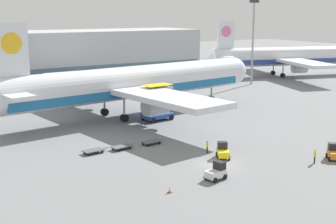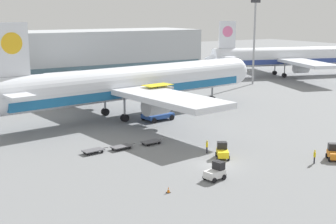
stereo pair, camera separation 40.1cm
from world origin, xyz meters
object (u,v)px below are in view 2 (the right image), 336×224
at_px(scissor_lift_loader, 158,107).
at_px(baggage_tug_far, 334,153).
at_px(baggage_tug_foreground, 216,172).
at_px(baggage_dolly_lead, 93,150).
at_px(baggage_tug_mid, 222,151).
at_px(light_mast, 254,35).
at_px(airplane_main, 130,84).
at_px(traffic_cone_near, 168,190).
at_px(ground_crew_far, 315,155).
at_px(ground_crew_near, 207,146).
at_px(airplane_distant, 290,57).
at_px(baggage_dolly_third, 151,142).
at_px(baggage_dolly_second, 121,147).

bearing_deg(scissor_lift_loader, baggage_tug_far, -82.98).
distance_m(baggage_tug_foreground, baggage_dolly_lead, 18.30).
xyz_separation_m(baggage_tug_foreground, baggage_tug_mid, (5.54, 5.86, 0.00)).
xyz_separation_m(light_mast, baggage_tug_far, (-34.28, -53.89, -11.81)).
xyz_separation_m(airplane_main, scissor_lift_loader, (2.52, -5.49, -3.52)).
distance_m(baggage_tug_foreground, traffic_cone_near, 6.67).
relative_size(baggage_tug_mid, ground_crew_far, 1.61).
xyz_separation_m(airplane_main, baggage_tug_far, (10.40, -36.53, -4.96)).
relative_size(baggage_tug_far, ground_crew_near, 1.58).
bearing_deg(baggage_tug_mid, baggage_tug_far, -92.69).
distance_m(airplane_distant, ground_crew_near, 83.36).
height_order(baggage_tug_mid, baggage_dolly_lead, baggage_tug_mid).
xyz_separation_m(scissor_lift_loader, baggage_tug_foreground, (-9.39, -28.94, -1.44)).
xyz_separation_m(baggage_dolly_lead, baggage_dolly_third, (8.74, -0.31, 0.00)).
xyz_separation_m(light_mast, airplane_main, (-44.67, -17.36, -6.85)).
height_order(airplane_distant, baggage_dolly_third, airplane_distant).
height_order(baggage_dolly_lead, traffic_cone_near, traffic_cone_near).
distance_m(airplane_main, ground_crew_near, 26.33).
xyz_separation_m(airplane_main, baggage_dolly_lead, (-14.74, -17.92, -5.45)).
height_order(baggage_tug_mid, baggage_tug_far, same).
bearing_deg(baggage_dolly_third, baggage_dolly_second, 173.39).
bearing_deg(airplane_main, airplane_distant, 13.13).
height_order(light_mast, baggage_dolly_second, light_mast).
relative_size(baggage_dolly_second, ground_crew_near, 2.13).
distance_m(light_mast, baggage_dolly_second, 66.99).
bearing_deg(baggage_dolly_lead, ground_crew_near, -38.01).
height_order(baggage_tug_far, ground_crew_far, baggage_tug_far).
distance_m(baggage_dolly_second, ground_crew_near, 11.76).
bearing_deg(baggage_tug_mid, ground_crew_far, -101.31).
bearing_deg(baggage_tug_mid, baggage_dolly_lead, 83.00).
distance_m(baggage_tug_mid, ground_crew_near, 2.79).
height_order(baggage_dolly_second, traffic_cone_near, traffic_cone_near).
xyz_separation_m(baggage_tug_far, baggage_dolly_third, (-16.40, 18.31, -0.49)).
bearing_deg(ground_crew_far, baggage_dolly_lead, 89.03).
bearing_deg(airplane_distant, ground_crew_near, -125.67).
xyz_separation_m(airplane_main, ground_crew_near, (-1.78, -25.83, -4.80)).
distance_m(light_mast, traffic_cone_near, 79.26).
distance_m(baggage_dolly_third, ground_crew_near, 8.72).
xyz_separation_m(airplane_main, baggage_dolly_second, (-10.73, -18.23, -5.45)).
xyz_separation_m(baggage_tug_mid, baggage_dolly_lead, (-13.41, 10.65, -0.49)).
height_order(scissor_lift_loader, ground_crew_far, scissor_lift_loader).
distance_m(baggage_tug_mid, traffic_cone_near, 13.78).
height_order(light_mast, airplane_main, light_mast).
bearing_deg(baggage_dolly_second, light_mast, 26.08).
relative_size(light_mast, baggage_tug_mid, 7.72).
relative_size(baggage_dolly_lead, traffic_cone_near, 5.63).
bearing_deg(scissor_lift_loader, traffic_cone_near, -125.67).
distance_m(airplane_main, airplane_distant, 69.18).
xyz_separation_m(baggage_tug_far, traffic_cone_near, (-23.89, 1.50, -0.55)).
height_order(airplane_distant, ground_crew_near, airplane_distant).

